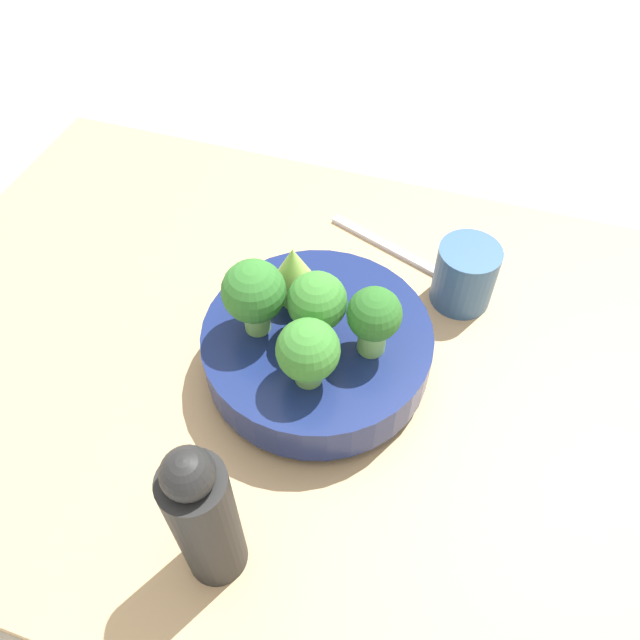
# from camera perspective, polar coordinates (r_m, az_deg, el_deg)

# --- Properties ---
(ground_plane) EXTENTS (6.00, 6.00, 0.00)m
(ground_plane) POSITION_cam_1_polar(r_m,az_deg,el_deg) (0.69, -0.10, -5.65)
(ground_plane) COLOR beige
(table) EXTENTS (0.99, 0.65, 0.03)m
(table) POSITION_cam_1_polar(r_m,az_deg,el_deg) (0.68, -0.10, -4.86)
(table) COLOR tan
(table) RESTS_ON ground_plane
(bowl) EXTENTS (0.23, 0.23, 0.06)m
(bowl) POSITION_cam_1_polar(r_m,az_deg,el_deg) (0.63, -0.00, -2.61)
(bowl) COLOR navy
(bowl) RESTS_ON table
(broccoli_floret_left) EXTENTS (0.05, 0.05, 0.08)m
(broccoli_floret_left) POSITION_cam_1_polar(r_m,az_deg,el_deg) (0.56, 4.96, 0.21)
(broccoli_floret_left) COLOR #7AB256
(broccoli_floret_left) RESTS_ON bowl
(broccoli_floret_right) EXTENTS (0.06, 0.06, 0.08)m
(broccoli_floret_right) POSITION_cam_1_polar(r_m,az_deg,el_deg) (0.58, -6.05, 2.42)
(broccoli_floret_right) COLOR #7AB256
(broccoli_floret_right) RESTS_ON bowl
(broccoli_floret_back) EXTENTS (0.06, 0.06, 0.07)m
(broccoli_floret_back) POSITION_cam_1_polar(r_m,az_deg,el_deg) (0.54, -1.10, -2.92)
(broccoli_floret_back) COLOR #6BA34C
(broccoli_floret_back) RESTS_ON bowl
(broccoli_floret_center) EXTENTS (0.06, 0.06, 0.07)m
(broccoli_floret_center) POSITION_cam_1_polar(r_m,az_deg,el_deg) (0.57, -0.00, 1.53)
(broccoli_floret_center) COLOR #609347
(broccoli_floret_center) RESTS_ON bowl
(romanesco_piece_near) EXTENTS (0.05, 0.05, 0.07)m
(romanesco_piece_near) POSITION_cam_1_polar(r_m,az_deg,el_deg) (0.61, -2.44, 4.50)
(romanesco_piece_near) COLOR #6BA34C
(romanesco_piece_near) RESTS_ON bowl
(cup) EXTENTS (0.07, 0.07, 0.08)m
(cup) POSITION_cam_1_polar(r_m,az_deg,el_deg) (0.71, 13.11, 4.02)
(cup) COLOR #33567F
(cup) RESTS_ON table
(pepper_mill) EXTENTS (0.05, 0.05, 0.18)m
(pepper_mill) POSITION_cam_1_polar(r_m,az_deg,el_deg) (0.50, -10.54, -17.37)
(pepper_mill) COLOR black
(pepper_mill) RESTS_ON table
(fork) EXTENTS (0.19, 0.08, 0.01)m
(fork) POSITION_cam_1_polar(r_m,az_deg,el_deg) (0.77, 7.22, 6.14)
(fork) COLOR silver
(fork) RESTS_ON table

